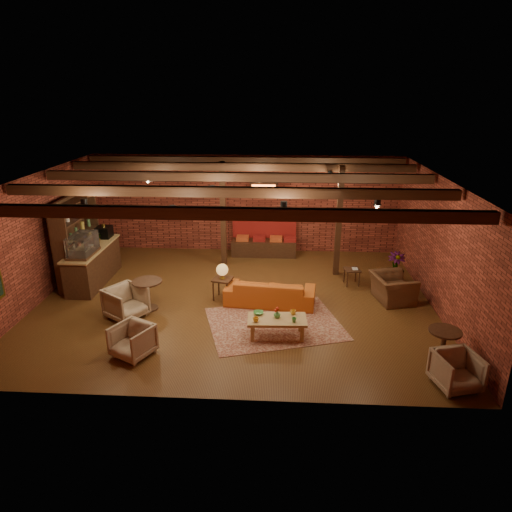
# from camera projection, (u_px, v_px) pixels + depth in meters

# --- Properties ---
(floor) EXTENTS (10.00, 10.00, 0.00)m
(floor) POSITION_uv_depth(u_px,v_px,m) (235.00, 301.00, 11.84)
(floor) COLOR #3F200F
(floor) RESTS_ON ground
(ceiling) EXTENTS (10.00, 8.00, 0.02)m
(ceiling) POSITION_uv_depth(u_px,v_px,m) (233.00, 178.00, 10.74)
(ceiling) COLOR black
(ceiling) RESTS_ON wall_back
(wall_back) EXTENTS (10.00, 0.02, 3.20)m
(wall_back) POSITION_uv_depth(u_px,v_px,m) (246.00, 204.00, 15.04)
(wall_back) COLOR maroon
(wall_back) RESTS_ON ground
(wall_front) EXTENTS (10.00, 0.02, 3.20)m
(wall_front) POSITION_uv_depth(u_px,v_px,m) (210.00, 319.00, 7.54)
(wall_front) COLOR maroon
(wall_front) RESTS_ON ground
(wall_left) EXTENTS (0.02, 8.00, 3.20)m
(wall_left) POSITION_uv_depth(u_px,v_px,m) (38.00, 239.00, 11.56)
(wall_left) COLOR maroon
(wall_left) RESTS_ON ground
(wall_right) EXTENTS (0.02, 8.00, 3.20)m
(wall_right) POSITION_uv_depth(u_px,v_px,m) (440.00, 246.00, 11.02)
(wall_right) COLOR maroon
(wall_right) RESTS_ON ground
(ceiling_beams) EXTENTS (9.80, 6.40, 0.22)m
(ceiling_beams) POSITION_uv_depth(u_px,v_px,m) (233.00, 183.00, 10.78)
(ceiling_beams) COLOR black
(ceiling_beams) RESTS_ON ceiling
(ceiling_pipe) EXTENTS (9.60, 0.12, 0.12)m
(ceiling_pipe) POSITION_uv_depth(u_px,v_px,m) (239.00, 180.00, 12.36)
(ceiling_pipe) COLOR black
(ceiling_pipe) RESTS_ON ceiling
(post_left) EXTENTS (0.16, 0.16, 3.20)m
(post_left) POSITION_uv_depth(u_px,v_px,m) (223.00, 215.00, 13.76)
(post_left) COLOR black
(post_left) RESTS_ON ground
(post_right) EXTENTS (0.16, 0.16, 3.20)m
(post_right) POSITION_uv_depth(u_px,v_px,m) (339.00, 222.00, 13.01)
(post_right) COLOR black
(post_right) RESTS_ON ground
(service_counter) EXTENTS (0.80, 2.50, 1.60)m
(service_counter) POSITION_uv_depth(u_px,v_px,m) (92.00, 256.00, 12.72)
(service_counter) COLOR black
(service_counter) RESTS_ON ground
(plant_counter) EXTENTS (0.35, 0.39, 0.30)m
(plant_counter) POSITION_uv_depth(u_px,v_px,m) (97.00, 239.00, 12.76)
(plant_counter) COLOR #337F33
(plant_counter) RESTS_ON service_counter
(shelving_hutch) EXTENTS (0.52, 2.00, 2.40)m
(shelving_hutch) POSITION_uv_depth(u_px,v_px,m) (78.00, 241.00, 12.70)
(shelving_hutch) COLOR black
(shelving_hutch) RESTS_ON ground
(banquette) EXTENTS (2.10, 0.70, 1.00)m
(banquette) POSITION_uv_depth(u_px,v_px,m) (264.00, 240.00, 14.96)
(banquette) COLOR maroon
(banquette) RESTS_ON ground
(service_sign) EXTENTS (0.86, 0.06, 0.30)m
(service_sign) POSITION_uv_depth(u_px,v_px,m) (264.00, 187.00, 13.90)
(service_sign) COLOR #FF5F19
(service_sign) RESTS_ON ceiling
(ceiling_spotlights) EXTENTS (6.40, 4.40, 0.28)m
(ceiling_spotlights) POSITION_uv_depth(u_px,v_px,m) (233.00, 192.00, 10.85)
(ceiling_spotlights) COLOR black
(ceiling_spotlights) RESTS_ON ceiling
(rug) EXTENTS (3.51, 3.04, 0.01)m
(rug) POSITION_uv_depth(u_px,v_px,m) (274.00, 324.00, 10.68)
(rug) COLOR maroon
(rug) RESTS_ON floor
(sofa) EXTENTS (2.35, 1.12, 0.66)m
(sofa) POSITION_uv_depth(u_px,v_px,m) (270.00, 292.00, 11.58)
(sofa) COLOR #B14F18
(sofa) RESTS_ON floor
(coffee_table) EXTENTS (1.31, 0.69, 0.69)m
(coffee_table) POSITION_uv_depth(u_px,v_px,m) (276.00, 320.00, 10.02)
(coffee_table) COLOR #9B7748
(coffee_table) RESTS_ON floor
(side_table_lamp) EXTENTS (0.56, 0.56, 0.97)m
(side_table_lamp) POSITION_uv_depth(u_px,v_px,m) (222.00, 272.00, 11.70)
(side_table_lamp) COLOR black
(side_table_lamp) RESTS_ON floor
(round_table_left) EXTENTS (0.73, 0.73, 0.76)m
(round_table_left) POSITION_uv_depth(u_px,v_px,m) (148.00, 290.00, 11.22)
(round_table_left) COLOR black
(round_table_left) RESTS_ON floor
(armchair_a) EXTENTS (1.10, 1.12, 0.85)m
(armchair_a) POSITION_uv_depth(u_px,v_px,m) (126.00, 301.00, 10.85)
(armchair_a) COLOR beige
(armchair_a) RESTS_ON floor
(armchair_b) EXTENTS (0.97, 0.95, 0.75)m
(armchair_b) POSITION_uv_depth(u_px,v_px,m) (132.00, 339.00, 9.29)
(armchair_b) COLOR beige
(armchair_b) RESTS_ON floor
(armchair_right) EXTENTS (0.92, 1.21, 0.94)m
(armchair_right) POSITION_uv_depth(u_px,v_px,m) (393.00, 284.00, 11.69)
(armchair_right) COLOR brown
(armchair_right) RESTS_ON floor
(side_table_book) EXTENTS (0.47, 0.47, 0.48)m
(side_table_book) POSITION_uv_depth(u_px,v_px,m) (352.00, 270.00, 12.68)
(side_table_book) COLOR black
(side_table_book) RESTS_ON floor
(round_table_right) EXTENTS (0.63, 0.63, 0.74)m
(round_table_right) POSITION_uv_depth(u_px,v_px,m) (444.00, 341.00, 8.98)
(round_table_right) COLOR black
(round_table_right) RESTS_ON floor
(armchair_far) EXTENTS (0.89, 0.85, 0.76)m
(armchair_far) POSITION_uv_depth(u_px,v_px,m) (457.00, 369.00, 8.29)
(armchair_far) COLOR beige
(armchair_far) RESTS_ON floor
(plant_tall) EXTENTS (1.51, 1.51, 2.63)m
(plant_tall) POSITION_uv_depth(u_px,v_px,m) (399.00, 238.00, 12.55)
(plant_tall) COLOR #4C7F4C
(plant_tall) RESTS_ON floor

